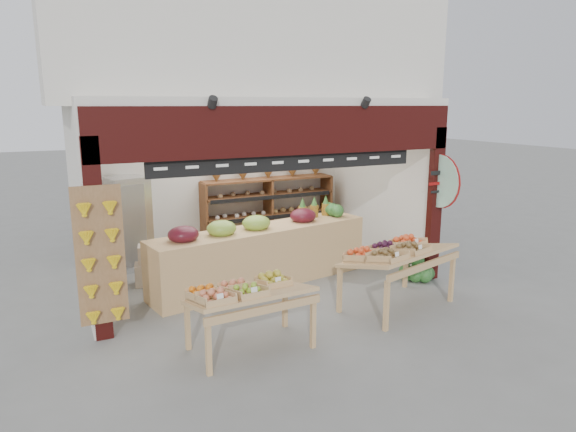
# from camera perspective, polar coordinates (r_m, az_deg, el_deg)

# --- Properties ---
(ground) EXTENTS (60.00, 60.00, 0.00)m
(ground) POSITION_cam_1_polar(r_m,az_deg,el_deg) (8.96, -2.62, -7.41)
(ground) COLOR slate
(ground) RESTS_ON ground
(shop_structure) EXTENTS (6.36, 5.12, 5.40)m
(shop_structure) POSITION_cam_1_polar(r_m,az_deg,el_deg) (9.98, -6.67, 17.40)
(shop_structure) COLOR silver
(shop_structure) RESTS_ON ground
(banana_board) EXTENTS (0.60, 0.15, 1.80)m
(banana_board) POSITION_cam_1_polar(r_m,az_deg,el_deg) (6.89, -20.07, -4.53)
(banana_board) COLOR olive
(banana_board) RESTS_ON ground
(gift_sign) EXTENTS (0.04, 0.93, 0.92)m
(gift_sign) POSITION_cam_1_polar(r_m,az_deg,el_deg) (9.05, 16.52, 3.73)
(gift_sign) COLOR #A0CAAE
(gift_sign) RESTS_ON ground
(back_shelving) EXTENTS (2.86, 0.47, 1.78)m
(back_shelving) POSITION_cam_1_polar(r_m,az_deg,el_deg) (10.78, -2.20, 2.11)
(back_shelving) COLOR brown
(back_shelving) RESTS_ON ground
(refrigerator) EXTENTS (0.83, 0.83, 1.73)m
(refrigerator) POSITION_cam_1_polar(r_m,az_deg,el_deg) (9.96, -17.33, -0.75)
(refrigerator) COLOR silver
(refrigerator) RESTS_ON ground
(cardboard_stack) EXTENTS (1.06, 0.77, 0.69)m
(cardboard_stack) POSITION_cam_1_polar(r_m,az_deg,el_deg) (9.13, -13.66, -5.70)
(cardboard_stack) COLOR beige
(cardboard_stack) RESTS_ON ground
(mid_counter) EXTENTS (4.01, 1.44, 1.22)m
(mid_counter) POSITION_cam_1_polar(r_m,az_deg,el_deg) (8.75, -3.00, -4.20)
(mid_counter) COLOR tan
(mid_counter) RESTS_ON ground
(display_table_left) EXTENTS (1.56, 0.94, 0.97)m
(display_table_left) POSITION_cam_1_polar(r_m,az_deg,el_deg) (6.40, -5.18, -8.55)
(display_table_left) COLOR tan
(display_table_left) RESTS_ON ground
(display_table_right) EXTENTS (1.94, 1.41, 1.10)m
(display_table_right) POSITION_cam_1_polar(r_m,az_deg,el_deg) (7.81, 11.72, -4.05)
(display_table_right) COLOR tan
(display_table_right) RESTS_ON ground
(watermelon_pile) EXTENTS (0.65, 0.62, 0.47)m
(watermelon_pile) POSITION_cam_1_polar(r_m,az_deg,el_deg) (9.35, 14.04, -5.80)
(watermelon_pile) COLOR #1A5020
(watermelon_pile) RESTS_ON ground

